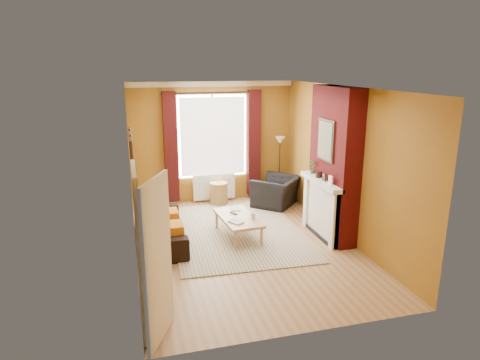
# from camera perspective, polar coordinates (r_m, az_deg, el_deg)

# --- Properties ---
(ground) EXTENTS (5.50, 5.50, 0.00)m
(ground) POSITION_cam_1_polar(r_m,az_deg,el_deg) (7.87, 0.48, -8.57)
(ground) COLOR olive
(ground) RESTS_ON ground
(room_walls) EXTENTS (3.82, 5.54, 2.83)m
(room_walls) POSITION_cam_1_polar(r_m,az_deg,el_deg) (7.86, 4.45, 2.01)
(room_walls) COLOR #8F611B
(room_walls) RESTS_ON ground
(striped_rug) EXTENTS (2.57, 3.47, 0.02)m
(striped_rug) POSITION_cam_1_polar(r_m,az_deg,el_deg) (8.41, -0.57, -6.89)
(striped_rug) COLOR teal
(striped_rug) RESTS_ON ground
(sofa) EXTENTS (0.85, 2.06, 0.59)m
(sofa) POSITION_cam_1_polar(r_m,az_deg,el_deg) (8.02, -10.44, -6.06)
(sofa) COLOR black
(sofa) RESTS_ON ground
(armchair) EXTENTS (1.36, 1.36, 0.67)m
(armchair) POSITION_cam_1_polar(r_m,az_deg,el_deg) (9.87, 4.89, -1.55)
(armchair) COLOR black
(armchair) RESTS_ON ground
(coffee_table) EXTENTS (0.72, 1.29, 0.41)m
(coffee_table) POSITION_cam_1_polar(r_m,az_deg,el_deg) (8.04, -0.28, -5.20)
(coffee_table) COLOR tan
(coffee_table) RESTS_ON ground
(wicker_stool) EXTENTS (0.54, 0.54, 0.52)m
(wicker_stool) POSITION_cam_1_polar(r_m,az_deg,el_deg) (9.98, -2.86, -1.78)
(wicker_stool) COLOR olive
(wicker_stool) RESTS_ON ground
(floor_lamp) EXTENTS (0.25, 0.25, 1.52)m
(floor_lamp) POSITION_cam_1_polar(r_m,az_deg,el_deg) (10.15, 5.33, 3.97)
(floor_lamp) COLOR black
(floor_lamp) RESTS_ON ground
(book_a) EXTENTS (0.31, 0.33, 0.03)m
(book_a) POSITION_cam_1_polar(r_m,az_deg,el_deg) (7.67, -1.02, -5.78)
(book_a) COLOR #999999
(book_a) RESTS_ON coffee_table
(book_b) EXTENTS (0.22, 0.28, 0.02)m
(book_b) POSITION_cam_1_polar(r_m,az_deg,el_deg) (8.41, -1.27, -3.87)
(book_b) COLOR #999999
(book_b) RESTS_ON coffee_table
(mug) EXTENTS (0.11, 0.11, 0.10)m
(mug) POSITION_cam_1_polar(r_m,az_deg,el_deg) (7.90, 1.79, -4.86)
(mug) COLOR #999999
(mug) RESTS_ON coffee_table
(tv_remote) EXTENTS (0.12, 0.18, 0.02)m
(tv_remote) POSITION_cam_1_polar(r_m,az_deg,el_deg) (8.17, -0.84, -4.44)
(tv_remote) COLOR #262629
(tv_remote) RESTS_ON coffee_table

